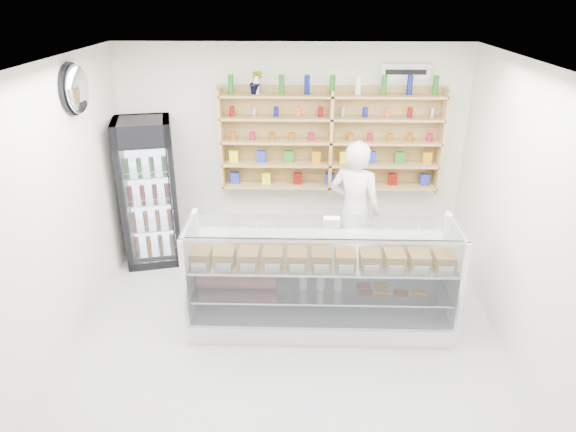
{
  "coord_description": "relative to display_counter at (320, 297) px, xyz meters",
  "views": [
    {
      "loc": [
        0.13,
        -4.05,
        3.4
      ],
      "look_at": [
        -0.01,
        0.9,
        1.19
      ],
      "focal_mm": 32.0,
      "sensor_mm": 36.0,
      "label": 1
    }
  ],
  "objects": [
    {
      "name": "room",
      "position": [
        -0.35,
        -0.67,
        1.06
      ],
      "size": [
        5.0,
        5.0,
        5.0
      ],
      "color": "#B8B9BE",
      "rests_on": "ground"
    },
    {
      "name": "display_counter",
      "position": [
        0.0,
        0.0,
        0.0
      ],
      "size": [
        2.78,
        0.83,
        1.21
      ],
      "color": "white",
      "rests_on": "floor"
    },
    {
      "name": "shop_worker",
      "position": [
        0.44,
        1.09,
        0.55
      ],
      "size": [
        0.76,
        0.64,
        1.78
      ],
      "primitive_type": "imported",
      "rotation": [
        0.0,
        0.0,
        2.75
      ],
      "color": "silver",
      "rests_on": "floor"
    },
    {
      "name": "drinks_cooler",
      "position": [
        -2.2,
        1.43,
        0.63
      ],
      "size": [
        0.84,
        0.82,
        1.92
      ],
      "rotation": [
        0.0,
        0.0,
        0.24
      ],
      "color": "black",
      "rests_on": "floor"
    },
    {
      "name": "wall_shelving",
      "position": [
        0.15,
        1.67,
        1.26
      ],
      "size": [
        2.84,
        0.28,
        1.33
      ],
      "color": "tan",
      "rests_on": "back_wall"
    },
    {
      "name": "potted_plant",
      "position": [
        -0.79,
        1.67,
        2.0
      ],
      "size": [
        0.17,
        0.15,
        0.29
      ],
      "primitive_type": "imported",
      "rotation": [
        0.0,
        0.0,
        -0.1
      ],
      "color": "#1E6626",
      "rests_on": "wall_shelving"
    },
    {
      "name": "security_mirror",
      "position": [
        -2.52,
        0.53,
        2.11
      ],
      "size": [
        0.15,
        0.5,
        0.5
      ],
      "primitive_type": "ellipsoid",
      "color": "silver",
      "rests_on": "left_wall"
    },
    {
      "name": "wall_sign",
      "position": [
        1.05,
        1.8,
        2.11
      ],
      "size": [
        0.62,
        0.03,
        0.2
      ],
      "primitive_type": "cube",
      "color": "white",
      "rests_on": "back_wall"
    }
  ]
}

